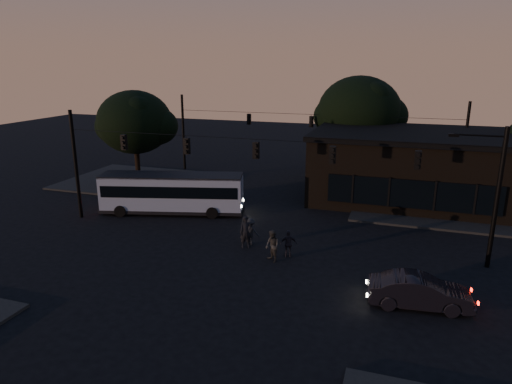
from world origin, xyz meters
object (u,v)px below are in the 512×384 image
(pedestrian_b, at_px, (272,246))
(building, at_px, (413,166))
(bus, at_px, (172,191))
(pedestrian_d, at_px, (251,231))
(pedestrian_a, at_px, (246,232))
(pedestrian_c, at_px, (289,244))
(car, at_px, (420,291))

(pedestrian_b, bearing_deg, building, 106.51)
(building, bearing_deg, bus, -151.00)
(building, height_order, pedestrian_d, building)
(pedestrian_a, height_order, pedestrian_b, pedestrian_a)
(pedestrian_c, bearing_deg, pedestrian_b, 32.27)
(car, distance_m, pedestrian_b, 7.99)
(pedestrian_a, xyz_separation_m, pedestrian_b, (2.02, -1.38, -0.07))
(pedestrian_b, bearing_deg, pedestrian_a, -172.33)
(pedestrian_a, bearing_deg, pedestrian_d, 53.85)
(building, height_order, bus, building)
(bus, relative_size, pedestrian_d, 6.37)
(pedestrian_c, bearing_deg, pedestrian_d, -41.51)
(pedestrian_c, xyz_separation_m, pedestrian_d, (-2.62, 1.09, 0.03))
(pedestrian_b, bearing_deg, car, 23.17)
(building, xyz_separation_m, car, (0.46, -17.46, -1.97))
(car, xyz_separation_m, pedestrian_c, (-6.87, 3.43, 0.06))
(pedestrian_d, bearing_deg, pedestrian_a, 84.40)
(pedestrian_a, relative_size, pedestrian_d, 1.18)
(pedestrian_c, bearing_deg, pedestrian_a, -29.89)
(building, relative_size, bus, 1.48)
(building, bearing_deg, pedestrian_a, -124.04)
(pedestrian_b, xyz_separation_m, pedestrian_d, (-1.93, 1.94, -0.07))
(building, relative_size, pedestrian_a, 8.01)
(pedestrian_a, bearing_deg, pedestrian_b, -60.77)
(car, bearing_deg, bus, 56.81)
(pedestrian_c, relative_size, pedestrian_d, 0.96)
(building, xyz_separation_m, pedestrian_a, (-9.12, -13.50, -1.75))
(bus, distance_m, pedestrian_d, 8.30)
(pedestrian_c, bearing_deg, car, 134.52)
(car, bearing_deg, pedestrian_b, 64.65)
(pedestrian_d, bearing_deg, pedestrian_c, 161.52)
(car, height_order, pedestrian_d, pedestrian_d)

